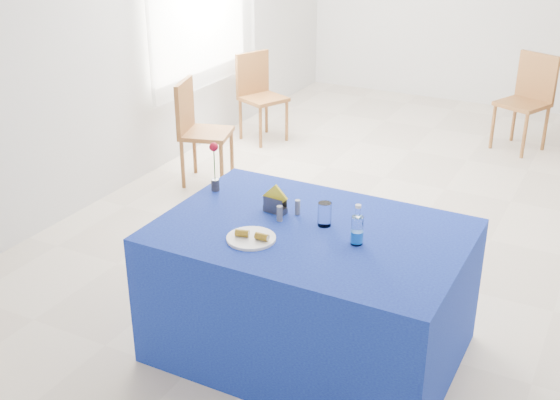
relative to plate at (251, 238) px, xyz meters
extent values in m
plane|color=beige|center=(0.29, 2.07, -0.77)|extent=(7.00, 7.00, 0.00)
plane|color=silver|center=(0.29, -1.43, 0.63)|extent=(5.00, 0.00, 5.00)
plane|color=silver|center=(-2.21, 2.07, 0.63)|extent=(0.00, 7.00, 7.00)
cylinder|color=white|center=(0.00, 0.00, 0.00)|extent=(0.25, 0.25, 0.01)
cylinder|color=white|center=(0.26, 0.32, 0.06)|extent=(0.07, 0.07, 0.13)
cylinder|color=slate|center=(0.03, 0.26, 0.04)|extent=(0.03, 0.03, 0.08)
cylinder|color=slate|center=(0.08, 0.38, 0.04)|extent=(0.03, 0.03, 0.08)
cube|color=navy|center=(0.22, 0.25, -0.39)|extent=(1.60, 1.10, 0.76)
cylinder|color=white|center=(0.49, 0.21, 0.07)|extent=(0.06, 0.06, 0.15)
cylinder|color=blue|center=(0.49, 0.21, 0.03)|extent=(0.06, 0.06, 0.06)
cylinder|color=white|center=(0.49, 0.21, 0.17)|extent=(0.03, 0.03, 0.05)
cylinder|color=silver|center=(0.49, 0.21, 0.20)|extent=(0.03, 0.03, 0.01)
cube|color=#36363B|center=(-0.05, 0.35, 0.01)|extent=(0.13, 0.06, 0.03)
cube|color=#3C3C41|center=(-0.05, 0.32, 0.04)|extent=(0.12, 0.02, 0.09)
cube|color=#3C3C41|center=(-0.04, 0.37, 0.04)|extent=(0.12, 0.02, 0.09)
cube|color=yellow|center=(-0.05, 0.35, 0.08)|extent=(0.15, 0.02, 0.15)
cylinder|color=#29292F|center=(-0.50, 0.45, 0.03)|extent=(0.05, 0.05, 0.07)
cylinder|color=#1A5E17|center=(-0.50, 0.45, 0.14)|extent=(0.01, 0.01, 0.22)
sphere|color=#AF0B21|center=(-0.50, 0.45, 0.26)|extent=(0.05, 0.05, 0.05)
cylinder|color=#9B592D|center=(0.40, 4.07, -0.55)|extent=(0.04, 0.04, 0.44)
cylinder|color=#9B592D|center=(0.73, 3.93, -0.55)|extent=(0.04, 0.04, 0.44)
cylinder|color=#9B592D|center=(0.54, 4.39, -0.55)|extent=(0.04, 0.04, 0.44)
cylinder|color=#9B592D|center=(0.87, 4.25, -0.55)|extent=(0.04, 0.04, 0.44)
cube|color=#9B592D|center=(0.64, 4.16, -0.31)|extent=(0.54, 0.54, 0.04)
cube|color=#9B592D|center=(0.71, 4.33, -0.07)|extent=(0.40, 0.20, 0.45)
cylinder|color=#9B592D|center=(-1.40, 1.93, -0.55)|extent=(0.03, 0.03, 0.43)
cylinder|color=#9B592D|center=(-1.50, 2.26, -0.55)|extent=(0.03, 0.03, 0.43)
cylinder|color=#9B592D|center=(-1.73, 1.83, -0.55)|extent=(0.03, 0.03, 0.43)
cylinder|color=#9B592D|center=(-1.83, 2.16, -0.55)|extent=(0.03, 0.03, 0.43)
cube|color=#9B592D|center=(-1.62, 2.04, -0.32)|extent=(0.50, 0.50, 0.04)
cube|color=#9B592D|center=(-1.79, 1.99, -0.09)|extent=(0.15, 0.40, 0.44)
cylinder|color=#9B592D|center=(-1.63, 3.02, -0.56)|extent=(0.03, 0.03, 0.42)
cylinder|color=#9B592D|center=(-1.49, 3.32, -0.56)|extent=(0.03, 0.03, 0.42)
cylinder|color=#9B592D|center=(-1.94, 3.15, -0.56)|extent=(0.03, 0.03, 0.42)
cylinder|color=#9B592D|center=(-1.80, 3.46, -0.56)|extent=(0.03, 0.03, 0.42)
cube|color=#9B592D|center=(-1.72, 3.24, -0.33)|extent=(0.51, 0.51, 0.04)
cube|color=#9B592D|center=(-1.88, 3.31, -0.11)|extent=(0.19, 0.37, 0.43)
cylinder|color=gold|center=(-0.04, -0.01, 0.03)|extent=(0.08, 0.05, 0.04)
cylinder|color=beige|center=(-0.01, -0.01, 0.03)|extent=(0.01, 0.03, 0.03)
cylinder|color=gold|center=(0.06, 0.00, 0.03)|extent=(0.07, 0.04, 0.04)
cylinder|color=beige|center=(0.10, 0.00, 0.03)|extent=(0.00, 0.03, 0.03)
camera|label=1|loc=(1.59, -2.73, 1.65)|focal=45.00mm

